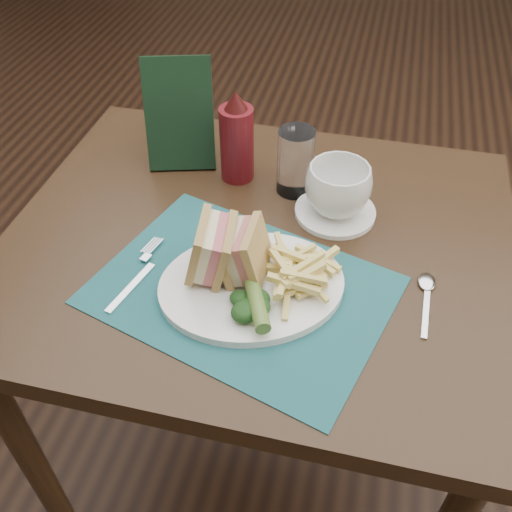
{
  "coord_description": "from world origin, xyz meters",
  "views": [
    {
      "loc": [
        0.17,
        -1.24,
        1.43
      ],
      "look_at": [
        0.02,
        -0.6,
        0.8
      ],
      "focal_mm": 40.0,
      "sensor_mm": 36.0,
      "label": 1
    }
  ],
  "objects": [
    {
      "name": "floor",
      "position": [
        0.0,
        0.0,
        0.0
      ],
      "size": [
        7.0,
        7.0,
        0.0
      ],
      "primitive_type": "plane",
      "color": "black",
      "rests_on": "ground"
    },
    {
      "name": "table_main",
      "position": [
        0.0,
        -0.5,
        0.38
      ],
      "size": [
        0.9,
        0.75,
        0.75
      ],
      "primitive_type": null,
      "color": "black",
      "rests_on": "ground"
    },
    {
      "name": "placemat",
      "position": [
        0.0,
        -0.63,
        0.75
      ],
      "size": [
        0.53,
        0.44,
        0.0
      ],
      "primitive_type": "cube",
      "rotation": [
        0.0,
        0.0,
        -0.29
      ],
      "color": "#1B5458",
      "rests_on": "table_main"
    },
    {
      "name": "plate",
      "position": [
        0.02,
        -0.63,
        0.76
      ],
      "size": [
        0.37,
        0.34,
        0.01
      ],
      "primitive_type": null,
      "rotation": [
        0.0,
        0.0,
        0.41
      ],
      "color": "white",
      "rests_on": "placemat"
    },
    {
      "name": "sandwich_half_a",
      "position": [
        -0.07,
        -0.62,
        0.82
      ],
      "size": [
        0.09,
        0.11,
        0.1
      ],
      "primitive_type": null,
      "rotation": [
        0.0,
        0.24,
        0.14
      ],
      "color": "tan",
      "rests_on": "plate"
    },
    {
      "name": "sandwich_half_b",
      "position": [
        -0.02,
        -0.61,
        0.81
      ],
      "size": [
        0.07,
        0.09,
        0.1
      ],
      "primitive_type": null,
      "rotation": [
        0.0,
        -0.24,
        0.0
      ],
      "color": "tan",
      "rests_on": "plate"
    },
    {
      "name": "kale_garnish",
      "position": [
        0.03,
        -0.68,
        0.78
      ],
      "size": [
        0.11,
        0.08,
        0.03
      ],
      "primitive_type": null,
      "color": "black",
      "rests_on": "plate"
    },
    {
      "name": "pickle_spear",
      "position": [
        0.04,
        -0.68,
        0.79
      ],
      "size": [
        0.07,
        0.12,
        0.03
      ],
      "primitive_type": "cylinder",
      "rotation": [
        1.54,
        0.0,
        0.41
      ],
      "color": "#4E6F2A",
      "rests_on": "plate"
    },
    {
      "name": "fries_pile",
      "position": [
        0.08,
        -0.61,
        0.79
      ],
      "size": [
        0.18,
        0.2,
        0.05
      ],
      "primitive_type": null,
      "color": "#EAD575",
      "rests_on": "plate"
    },
    {
      "name": "fork",
      "position": [
        -0.17,
        -0.64,
        0.76
      ],
      "size": [
        0.07,
        0.17,
        0.01
      ],
      "primitive_type": null,
      "rotation": [
        0.0,
        0.0,
        -0.25
      ],
      "color": "silver",
      "rests_on": "placemat"
    },
    {
      "name": "spoon",
      "position": [
        0.29,
        -0.59,
        0.76
      ],
      "size": [
        0.04,
        0.15,
        0.01
      ],
      "primitive_type": null,
      "rotation": [
        0.0,
        0.0,
        -0.03
      ],
      "color": "silver",
      "rests_on": "table_main"
    },
    {
      "name": "saucer",
      "position": [
        0.12,
        -0.4,
        0.76
      ],
      "size": [
        0.2,
        0.2,
        0.01
      ],
      "primitive_type": "cylinder",
      "rotation": [
        0.0,
        0.0,
        0.39
      ],
      "color": "white",
      "rests_on": "table_main"
    },
    {
      "name": "coffee_cup",
      "position": [
        0.12,
        -0.4,
        0.81
      ],
      "size": [
        0.15,
        0.15,
        0.09
      ],
      "primitive_type": "imported",
      "rotation": [
        0.0,
        0.0,
        0.3
      ],
      "color": "white",
      "rests_on": "saucer"
    },
    {
      "name": "drinking_glass",
      "position": [
        0.04,
        -0.35,
        0.81
      ],
      "size": [
        0.09,
        0.09,
        0.13
      ],
      "primitive_type": "cylinder",
      "rotation": [
        0.0,
        0.0,
        0.29
      ],
      "color": "white",
      "rests_on": "table_main"
    },
    {
      "name": "ketchup_bottle",
      "position": [
        -0.08,
        -0.33,
        0.84
      ],
      "size": [
        0.07,
        0.07,
        0.19
      ],
      "primitive_type": null,
      "rotation": [
        0.0,
        0.0,
        -0.07
      ],
      "color": "#550E14",
      "rests_on": "table_main"
    },
    {
      "name": "check_presenter",
      "position": [
        -0.21,
        -0.3,
        0.86
      ],
      "size": [
        0.15,
        0.12,
        0.21
      ],
      "primitive_type": "cube",
      "rotation": [
        -0.31,
        0.0,
        0.28
      ],
      "color": "black",
      "rests_on": "table_main"
    }
  ]
}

